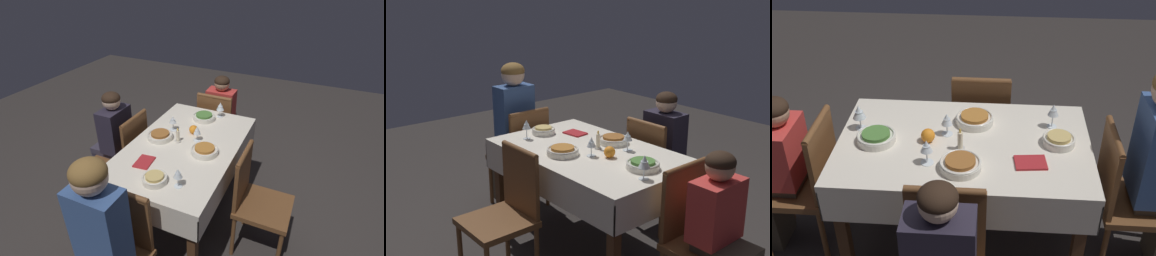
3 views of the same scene
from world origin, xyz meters
The scene contains 20 objects.
ground_plane centered at (0.00, 0.00, 0.00)m, with size 8.00×8.00×0.00m, color #332D2B.
dining_table centered at (0.00, 0.00, 0.67)m, with size 1.36×0.84×0.77m.
chair_east centered at (0.90, -0.04, 0.49)m, with size 0.41×0.40×0.89m.
chair_south centered at (-0.05, -0.64, 0.49)m, with size 0.40×0.41×0.89m.
chair_west centered at (-0.90, -0.04, 0.49)m, with size 0.41×0.40×0.89m.
chair_north centered at (0.07, 0.64, 0.49)m, with size 0.40×0.41×0.89m.
person_adult_denim centered at (1.04, -0.04, 0.70)m, with size 0.34×0.30×1.25m.
person_child_dark centered at (-0.05, -0.79, 0.59)m, with size 0.30×0.33×1.08m.
person_child_red centered at (-1.06, -0.04, 0.56)m, with size 0.33×0.30×1.02m.
bowl_east centered at (0.51, 0.02, 0.80)m, with size 0.17×0.17×0.06m.
wine_glass_east centered at (0.48, 0.19, 0.87)m, with size 0.06×0.06×0.14m.
bowl_south centered at (0.00, -0.23, 0.80)m, with size 0.21×0.21×0.06m.
wine_glass_south centered at (-0.17, -0.19, 0.87)m, with size 0.07×0.07×0.14m.
bowl_west centered at (-0.47, -0.02, 0.80)m, with size 0.21×0.21×0.06m.
wine_glass_west centered at (-0.58, 0.09, 0.87)m, with size 0.07×0.07×0.15m.
bowl_north centered at (0.05, 0.20, 0.80)m, with size 0.22×0.22×0.06m.
wine_glass_north centered at (-0.10, 0.07, 0.86)m, with size 0.06×0.06×0.13m.
candle_centerpiece centered at (-0.01, -0.07, 0.82)m, with size 0.05×0.05×0.13m.
orange_fruit centered at (-0.19, -0.01, 0.81)m, with size 0.08×0.08×0.08m, color orange.
napkin_red_folded centered at (0.35, -0.16, 0.77)m, with size 0.17×0.13×0.01m.
Camera 2 is at (-2.32, 2.06, 1.86)m, focal length 45.00 mm.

